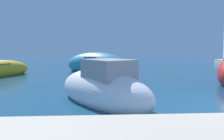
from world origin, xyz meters
name	(u,v)px	position (x,y,z in m)	size (l,w,h in m)	color
moored_boat_1	(96,65)	(-4.61, 12.37, 0.56)	(5.83, 5.05, 2.02)	teal
moored_boat_2	(103,89)	(-4.37, 1.24, 0.50)	(4.09, 5.06, 1.91)	white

